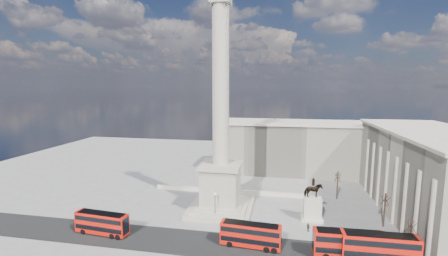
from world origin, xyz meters
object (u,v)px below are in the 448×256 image
red_bus_b (251,235)px  red_bus_c (380,248)px  nelsons_column (221,154)px  equestrian_statue (312,205)px  pedestrian_standing (381,245)px  red_bus_d (350,244)px  victorian_lamp (215,204)px  pedestrian_walking (275,227)px  red_bus_a (102,223)px  pedestrian_crossing (308,227)px

red_bus_b → red_bus_c: (20.56, -0.82, 0.23)m
nelsons_column → red_bus_b: 19.82m
red_bus_b → red_bus_c: red_bus_c is taller
red_bus_c → equestrian_statue: equestrian_statue is taller
pedestrian_standing → red_bus_d: bearing=-6.5°
red_bus_d → victorian_lamp: size_ratio=1.92×
nelsons_column → red_bus_b: nelsons_column is taller
nelsons_column → red_bus_c: bearing=-28.0°
pedestrian_walking → pedestrian_standing: 18.41m
red_bus_a → red_bus_d: (44.32, 0.21, 0.20)m
pedestrian_walking → red_bus_c: bearing=-9.7°
red_bus_b → pedestrian_standing: 22.40m
red_bus_a → equestrian_statue: bearing=24.2°
red_bus_d → pedestrian_walking: red_bus_d is taller
red_bus_c → nelsons_column: bearing=150.7°
red_bus_b → equestrian_statue: bearing=53.2°
victorian_lamp → equestrian_statue: equestrian_statue is taller
pedestrian_standing → equestrian_statue: bearing=-81.2°
red_bus_c → equestrian_statue: 16.55m
red_bus_d → pedestrian_walking: (-12.12, 7.03, -1.61)m
nelsons_column → red_bus_b: size_ratio=4.65×
red_bus_a → nelsons_column: bearing=42.5°
red_bus_a → equestrian_statue: (39.79, 13.75, 1.00)m
red_bus_a → red_bus_d: 44.32m
red_bus_b → red_bus_d: size_ratio=0.94×
red_bus_a → equestrian_statue: size_ratio=1.16×
red_bus_c → pedestrian_standing: red_bus_c is taller
red_bus_a → pedestrian_crossing: red_bus_a is taller
nelsons_column → pedestrian_crossing: 23.23m
red_bus_a → pedestrian_crossing: 39.46m
red_bus_a → pedestrian_crossing: bearing=17.3°
pedestrian_walking → red_bus_d: bearing=-15.8°
nelsons_column → equestrian_statue: size_ratio=5.45×
red_bus_c → pedestrian_standing: 4.63m
red_bus_a → victorian_lamp: (19.77, 9.75, 1.30)m
red_bus_d → pedestrian_crossing: (-5.76, 8.08, -1.55)m
equestrian_statue → pedestrian_walking: bearing=-139.4°
red_bus_c → pedestrian_walking: size_ratio=7.25×
nelsons_column → pedestrian_walking: bearing=-32.9°
red_bus_c → equestrian_statue: (-8.95, 13.90, 0.75)m
red_bus_a → red_bus_c: (48.74, -0.15, 0.25)m
red_bus_c → victorian_lamp: victorian_lamp is taller
red_bus_b → pedestrian_crossing: bearing=41.1°
red_bus_d → pedestrian_crossing: size_ratio=6.58×
pedestrian_standing → red_bus_c: bearing=30.8°
nelsons_column → pedestrian_crossing: bearing=-20.3°
pedestrian_standing → red_bus_b: bearing=-29.8°
equestrian_statue → pedestrian_walking: 10.29m
equestrian_statue → pedestrian_crossing: 6.07m
red_bus_a → pedestrian_crossing: size_ratio=6.10×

